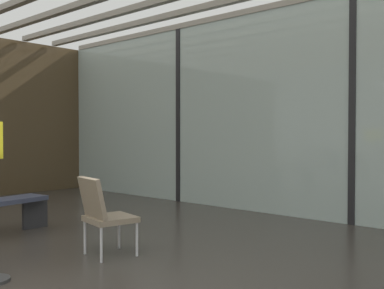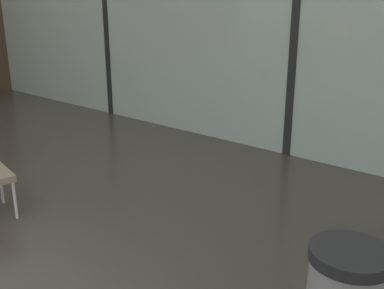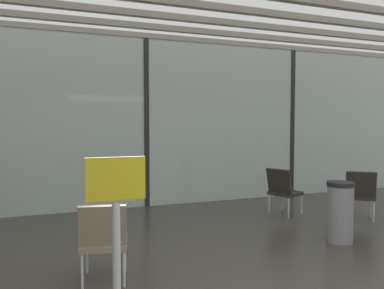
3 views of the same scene
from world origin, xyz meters
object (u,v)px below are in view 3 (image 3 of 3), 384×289
at_px(parked_airplane, 150,109).
at_px(lounge_chair_0, 104,237).
at_px(trash_bin, 340,212).
at_px(info_sign, 117,259).
at_px(lounge_chair_3, 360,192).
at_px(lounge_chair_2, 283,189).

bearing_deg(parked_airplane, lounge_chair_0, -107.41).
xyz_separation_m(parked_airplane, trash_bin, (0.64, -8.36, -1.74)).
bearing_deg(info_sign, lounge_chair_3, 26.37).
height_order(parked_airplane, lounge_chair_0, parked_airplane).
bearing_deg(lounge_chair_3, lounge_chair_0, 52.38).
relative_size(lounge_chair_0, trash_bin, 1.01).
bearing_deg(trash_bin, lounge_chair_2, 84.77).
distance_m(lounge_chair_2, lounge_chair_3, 1.31).
height_order(parked_airplane, trash_bin, parked_airplane).
xyz_separation_m(lounge_chair_2, trash_bin, (-0.15, -1.62, -0.06)).
bearing_deg(lounge_chair_0, parked_airplane, -95.67).
relative_size(parked_airplane, info_sign, 8.19).
relative_size(lounge_chair_3, info_sign, 0.60).
distance_m(parked_airplane, trash_bin, 8.57).
relative_size(parked_airplane, lounge_chair_0, 13.55).
distance_m(lounge_chair_0, lounge_chair_2, 3.95).
distance_m(lounge_chair_3, info_sign, 5.14).
distance_m(parked_airplane, lounge_chair_0, 9.17).
bearing_deg(lounge_chair_3, info_sign, 65.27).
bearing_deg(lounge_chair_2, parked_airplane, -14.94).
xyz_separation_m(lounge_chair_0, lounge_chair_3, (4.54, 1.09, 0.00)).
xyz_separation_m(lounge_chair_0, lounge_chair_2, (3.48, 1.86, 0.00)).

